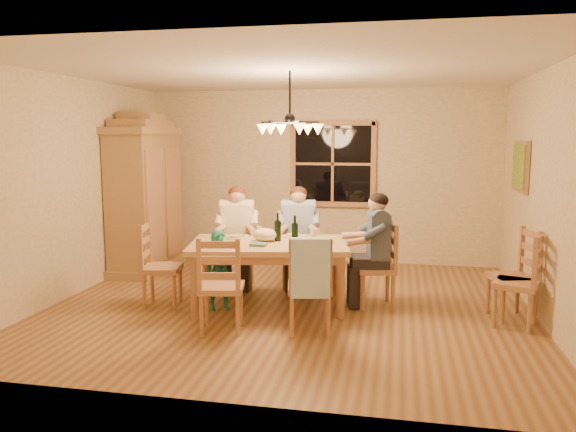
% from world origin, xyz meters
% --- Properties ---
extents(floor, '(5.50, 5.50, 0.00)m').
position_xyz_m(floor, '(0.00, 0.00, 0.00)').
color(floor, brown).
rests_on(floor, ground).
extents(ceiling, '(5.50, 5.00, 0.02)m').
position_xyz_m(ceiling, '(0.00, 0.00, 2.70)').
color(ceiling, white).
rests_on(ceiling, wall_back).
extents(wall_back, '(5.50, 0.02, 2.70)m').
position_xyz_m(wall_back, '(0.00, 2.50, 1.35)').
color(wall_back, '#C4B08B').
rests_on(wall_back, floor).
extents(wall_left, '(0.02, 5.00, 2.70)m').
position_xyz_m(wall_left, '(-2.75, 0.00, 1.35)').
color(wall_left, '#C4B08B').
rests_on(wall_left, floor).
extents(wall_right, '(0.02, 5.00, 2.70)m').
position_xyz_m(wall_right, '(2.75, 0.00, 1.35)').
color(wall_right, '#C4B08B').
rests_on(wall_right, floor).
extents(window, '(1.30, 0.06, 1.30)m').
position_xyz_m(window, '(0.20, 2.47, 1.55)').
color(window, black).
rests_on(window, wall_back).
extents(painting, '(0.06, 0.78, 0.64)m').
position_xyz_m(painting, '(2.71, 1.20, 1.60)').
color(painting, '#A27946').
rests_on(painting, wall_right).
extents(chandelier, '(0.77, 0.68, 0.71)m').
position_xyz_m(chandelier, '(-0.00, 0.00, 2.08)').
color(chandelier, black).
rests_on(chandelier, ceiling).
extents(armoire, '(0.66, 1.40, 2.30)m').
position_xyz_m(armoire, '(-2.42, 1.33, 1.06)').
color(armoire, '#A27946').
rests_on(armoire, floor).
extents(dining_table, '(1.97, 1.41, 0.76)m').
position_xyz_m(dining_table, '(-0.23, -0.07, 0.66)').
color(dining_table, tan).
rests_on(dining_table, floor).
extents(chair_far_left, '(0.51, 0.50, 0.99)m').
position_xyz_m(chair_far_left, '(-0.83, 0.68, 0.30)').
color(chair_far_left, '#B77D50').
rests_on(chair_far_left, floor).
extents(chair_far_right, '(0.51, 0.50, 0.99)m').
position_xyz_m(chair_far_right, '(-0.05, 0.83, 0.30)').
color(chair_far_right, '#B77D50').
rests_on(chair_far_right, floor).
extents(chair_near_left, '(0.51, 0.50, 0.99)m').
position_xyz_m(chair_near_left, '(-0.51, -0.99, 0.30)').
color(chair_near_left, '#B77D50').
rests_on(chair_near_left, floor).
extents(chair_near_right, '(0.51, 0.50, 0.99)m').
position_xyz_m(chair_near_right, '(0.37, -0.82, 0.30)').
color(chair_near_right, '#B77D50').
rests_on(chair_near_right, floor).
extents(chair_end_left, '(0.50, 0.51, 0.99)m').
position_xyz_m(chair_end_left, '(-1.46, -0.30, 0.30)').
color(chair_end_left, '#B77D50').
rests_on(chair_end_left, floor).
extents(chair_end_right, '(0.50, 0.51, 0.99)m').
position_xyz_m(chair_end_right, '(0.99, 0.16, 0.30)').
color(chair_end_right, '#B77D50').
rests_on(chair_end_right, floor).
extents(adult_woman, '(0.45, 0.48, 0.87)m').
position_xyz_m(adult_woman, '(-0.83, 0.68, 0.84)').
color(adult_woman, beige).
rests_on(adult_woman, floor).
extents(adult_plaid_man, '(0.45, 0.48, 0.87)m').
position_xyz_m(adult_plaid_man, '(-0.05, 0.83, 0.84)').
color(adult_plaid_man, '#345691').
rests_on(adult_plaid_man, floor).
extents(adult_slate_man, '(0.48, 0.45, 0.87)m').
position_xyz_m(adult_slate_man, '(0.99, 0.16, 0.84)').
color(adult_slate_man, '#414F68').
rests_on(adult_slate_man, floor).
extents(towel, '(0.39, 0.17, 0.58)m').
position_xyz_m(towel, '(0.40, -1.00, 0.70)').
color(towel, '#B3D8F3').
rests_on(towel, chair_near_right).
extents(wine_bottle_a, '(0.08, 0.08, 0.33)m').
position_xyz_m(wine_bottle_a, '(-0.15, 0.03, 0.93)').
color(wine_bottle_a, black).
rests_on(wine_bottle_a, dining_table).
extents(wine_bottle_b, '(0.08, 0.08, 0.33)m').
position_xyz_m(wine_bottle_b, '(0.08, -0.11, 0.93)').
color(wine_bottle_b, black).
rests_on(wine_bottle_b, dining_table).
extents(plate_woman, '(0.26, 0.26, 0.02)m').
position_xyz_m(plate_woman, '(-0.67, 0.11, 0.77)').
color(plate_woman, white).
rests_on(plate_woman, dining_table).
extents(plate_plaid, '(0.26, 0.26, 0.02)m').
position_xyz_m(plate_plaid, '(-0.02, 0.32, 0.77)').
color(plate_plaid, white).
rests_on(plate_plaid, dining_table).
extents(plate_slate, '(0.26, 0.26, 0.02)m').
position_xyz_m(plate_slate, '(0.38, 0.00, 0.77)').
color(plate_slate, white).
rests_on(plate_slate, dining_table).
extents(wine_glass_a, '(0.06, 0.06, 0.14)m').
position_xyz_m(wine_glass_a, '(-0.42, 0.20, 0.83)').
color(wine_glass_a, silver).
rests_on(wine_glass_a, dining_table).
extents(wine_glass_b, '(0.06, 0.06, 0.14)m').
position_xyz_m(wine_glass_b, '(0.24, 0.18, 0.83)').
color(wine_glass_b, silver).
rests_on(wine_glass_b, dining_table).
extents(cap, '(0.20, 0.20, 0.11)m').
position_xyz_m(cap, '(0.41, -0.30, 0.82)').
color(cap, tan).
rests_on(cap, dining_table).
extents(napkin, '(0.20, 0.17, 0.03)m').
position_xyz_m(napkin, '(-0.30, -0.29, 0.78)').
color(napkin, slate).
rests_on(napkin, dining_table).
extents(cloth_bundle, '(0.28, 0.22, 0.15)m').
position_xyz_m(cloth_bundle, '(-0.30, -0.01, 0.84)').
color(cloth_bundle, beige).
rests_on(cloth_bundle, dining_table).
extents(child, '(0.40, 0.37, 0.92)m').
position_xyz_m(child, '(-0.76, -0.29, 0.46)').
color(child, '#197362').
rests_on(child, floor).
extents(chair_spare_front, '(0.55, 0.56, 0.99)m').
position_xyz_m(chair_spare_front, '(2.45, -0.25, 0.30)').
color(chair_spare_front, '#B77D50').
rests_on(chair_spare_front, floor).
extents(chair_spare_back, '(0.52, 0.54, 0.99)m').
position_xyz_m(chair_spare_back, '(2.45, 0.00, 0.30)').
color(chair_spare_back, '#B77D50').
rests_on(chair_spare_back, floor).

